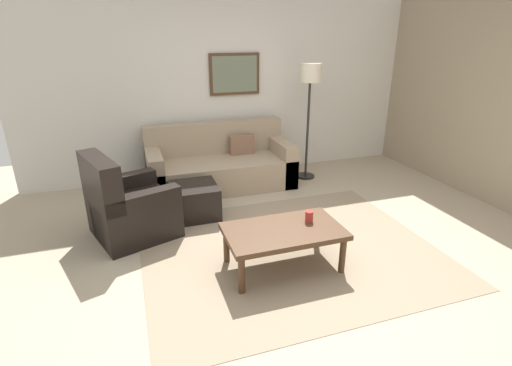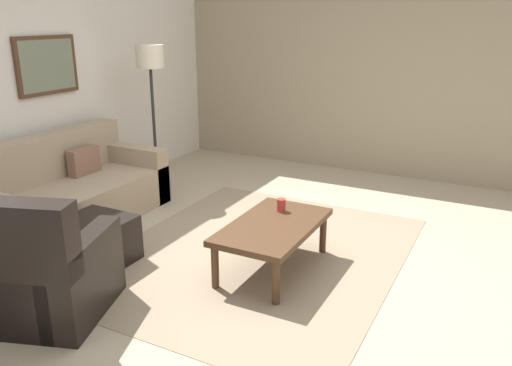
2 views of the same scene
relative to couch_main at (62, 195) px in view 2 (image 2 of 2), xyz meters
The scene contains 11 objects.
ground_plane 2.12m from the couch_main, 83.22° to the right, with size 8.00×8.00×0.00m, color tan.
rear_partition 1.25m from the couch_main, 64.55° to the left, with size 6.00×0.12×2.80m, color silver.
stone_feature_panel 4.01m from the couch_main, 32.65° to the right, with size 0.12×5.20×2.80m, color gray.
area_rug 2.12m from the couch_main, 83.22° to the right, with size 2.97×2.42×0.01m, color gray.
couch_main is the anchor object (origin of this frame).
armchair_leather 1.80m from the couch_main, 137.26° to the right, with size 1.02×1.02×0.95m.
ottoman 1.10m from the couch_main, 119.54° to the right, with size 0.56×0.56×0.40m, color black.
coffee_table 2.33m from the couch_main, 88.40° to the right, with size 1.10×0.64×0.41m.
cup 2.30m from the couch_main, 81.18° to the right, with size 0.08×0.08×0.11m, color #B2332D.
lamp_standing 1.75m from the couch_main, ahead, with size 0.32×0.32×1.71m.
framed_artwork 1.37m from the couch_main, 48.35° to the left, with size 0.76×0.04×0.60m.
Camera 2 is at (-3.68, -1.91, 2.03)m, focal length 36.00 mm.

